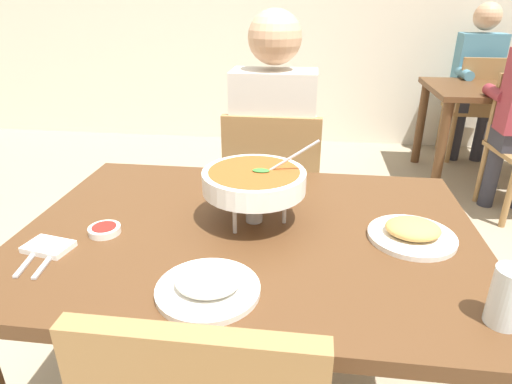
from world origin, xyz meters
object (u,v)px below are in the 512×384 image
at_px(sauce_dish, 105,230).
at_px(dining_table_far, 496,105).
at_px(drink_glass, 507,300).
at_px(patron_bg_middle, 478,74).
at_px(chair_diner_main, 272,192).
at_px(diner_main, 274,142).
at_px(rice_plate, 208,285).
at_px(dining_table_main, 250,258).
at_px(chair_bg_middle, 478,103).
at_px(appetizer_plate, 412,232).
at_px(curry_bowl, 254,181).

relative_size(sauce_dish, dining_table_far, 0.09).
xyz_separation_m(drink_glass, patron_bg_middle, (0.98, 3.22, -0.05)).
relative_size(chair_diner_main, diner_main, 0.69).
bearing_deg(rice_plate, sauce_dish, 147.15).
height_order(dining_table_main, patron_bg_middle, patron_bg_middle).
relative_size(chair_bg_middle, patron_bg_middle, 0.69).
bearing_deg(appetizer_plate, rice_plate, -148.75).
distance_m(dining_table_far, chair_bg_middle, 0.47).
bearing_deg(curry_bowl, appetizer_plate, -6.18).
relative_size(diner_main, dining_table_far, 1.31).
bearing_deg(appetizer_plate, chair_bg_middle, 68.30).
height_order(diner_main, drink_glass, diner_main).
bearing_deg(sauce_dish, diner_main, 64.84).
bearing_deg(appetizer_plate, chair_diner_main, 121.27).
xyz_separation_m(curry_bowl, dining_table_far, (1.54, 2.31, -0.26)).
bearing_deg(drink_glass, appetizer_plate, 109.49).
bearing_deg(dining_table_far, curry_bowl, -123.61).
height_order(sauce_dish, chair_bg_middle, chair_bg_middle).
xyz_separation_m(dining_table_main, curry_bowl, (0.01, 0.05, 0.23)).
height_order(curry_bowl, rice_plate, curry_bowl).
xyz_separation_m(curry_bowl, drink_glass, (0.57, -0.38, -0.07)).
bearing_deg(dining_table_far, chair_bg_middle, 85.72).
bearing_deg(sauce_dish, dining_table_far, 51.37).
relative_size(appetizer_plate, chair_bg_middle, 0.27).
xyz_separation_m(dining_table_main, appetizer_plate, (0.46, 0.00, 0.12)).
relative_size(drink_glass, dining_table_far, 0.13).
distance_m(diner_main, appetizer_plate, 0.91).
distance_m(chair_diner_main, patron_bg_middle, 2.66).
bearing_deg(drink_glass, dining_table_main, 150.21).
height_order(sauce_dish, patron_bg_middle, patron_bg_middle).
relative_size(chair_diner_main, appetizer_plate, 3.75).
bearing_deg(drink_glass, dining_table_far, 70.16).
distance_m(chair_bg_middle, patron_bg_middle, 0.25).
xyz_separation_m(sauce_dish, chair_bg_middle, (1.98, 2.90, -0.23)).
bearing_deg(diner_main, chair_diner_main, -90.00).
bearing_deg(curry_bowl, sauce_dish, -162.71).
distance_m(appetizer_plate, sauce_dish, 0.87).
xyz_separation_m(dining_table_main, sauce_dish, (-0.41, -0.08, 0.11)).
distance_m(chair_diner_main, curry_bowl, 0.79).
xyz_separation_m(chair_diner_main, appetizer_plate, (0.46, -0.75, 0.24)).
height_order(dining_table_far, chair_bg_middle, chair_bg_middle).
xyz_separation_m(dining_table_far, patron_bg_middle, (0.01, 0.54, 0.14)).
bearing_deg(patron_bg_middle, rice_plate, -116.61).
bearing_deg(chair_diner_main, rice_plate, -92.81).
bearing_deg(patron_bg_middle, chair_bg_middle, -72.68).
distance_m(dining_table_far, patron_bg_middle, 0.55).
bearing_deg(chair_diner_main, appetizer_plate, -58.73).
height_order(dining_table_main, curry_bowl, curry_bowl).
height_order(drink_glass, patron_bg_middle, patron_bg_middle).
bearing_deg(appetizer_plate, curry_bowl, 173.82).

